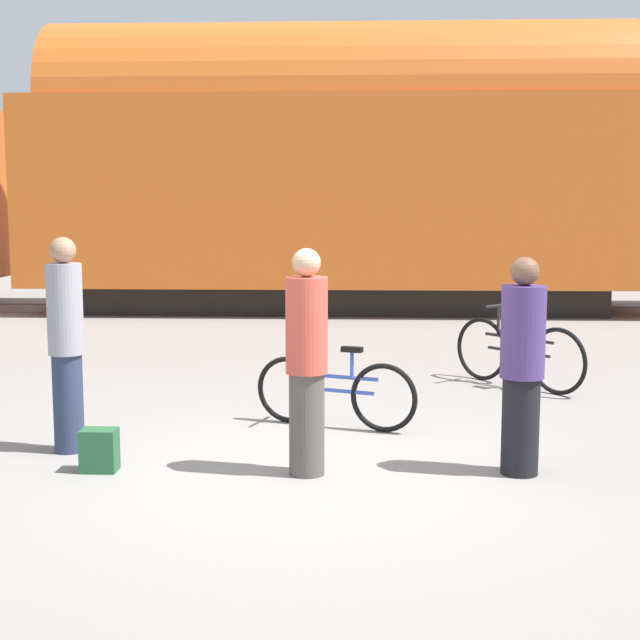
# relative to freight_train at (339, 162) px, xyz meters

# --- Properties ---
(ground_plane) EXTENTS (80.00, 80.00, 0.00)m
(ground_plane) POSITION_rel_freight_train_xyz_m (-0.00, -10.83, -2.93)
(ground_plane) COLOR gray
(freight_train) EXTENTS (38.80, 3.12, 5.60)m
(freight_train) POSITION_rel_freight_train_xyz_m (0.00, 0.00, 0.00)
(freight_train) COLOR black
(freight_train) RESTS_ON ground_plane
(rail_near) EXTENTS (50.80, 0.07, 0.01)m
(rail_near) POSITION_rel_freight_train_xyz_m (-0.00, -0.72, -2.92)
(rail_near) COLOR #4C4238
(rail_near) RESTS_ON ground_plane
(rail_far) EXTENTS (50.80, 0.07, 0.01)m
(rail_far) POSITION_rel_freight_train_xyz_m (-0.00, 0.72, -2.92)
(rail_far) COLOR #4C4238
(rail_far) RESTS_ON ground_plane
(bicycle_black) EXTENTS (1.27, 1.41, 0.94)m
(bicycle_black) POSITION_rel_freight_train_xyz_m (2.24, -7.55, -2.53)
(bicycle_black) COLOR black
(bicycle_black) RESTS_ON ground_plane
(bicycle_blue) EXTENTS (1.54, 0.61, 0.81)m
(bicycle_blue) POSITION_rel_freight_train_xyz_m (0.18, -9.52, -2.59)
(bicycle_blue) COLOR black
(bicycle_blue) RESTS_ON ground_plane
(person_in_grey) EXTENTS (0.30, 0.30, 1.83)m
(person_in_grey) POSITION_rel_freight_train_xyz_m (-2.08, -10.45, -1.99)
(person_in_grey) COLOR #283351
(person_in_grey) RESTS_ON ground_plane
(person_in_purple) EXTENTS (0.34, 0.34, 1.70)m
(person_in_purple) POSITION_rel_freight_train_xyz_m (1.66, -10.94, -2.08)
(person_in_purple) COLOR black
(person_in_purple) RESTS_ON ground_plane
(person_in_red) EXTENTS (0.33, 0.33, 1.77)m
(person_in_red) POSITION_rel_freight_train_xyz_m (-0.01, -11.02, -2.04)
(person_in_red) COLOR #514C47
(person_in_red) RESTS_ON ground_plane
(backpack) EXTENTS (0.28, 0.20, 0.34)m
(backpack) POSITION_rel_freight_train_xyz_m (-1.65, -11.01, -2.76)
(backpack) COLOR #235633
(backpack) RESTS_ON ground_plane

